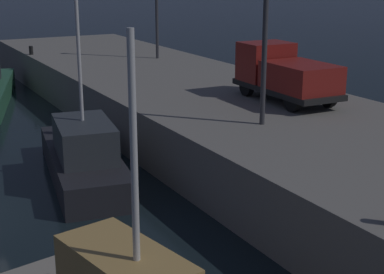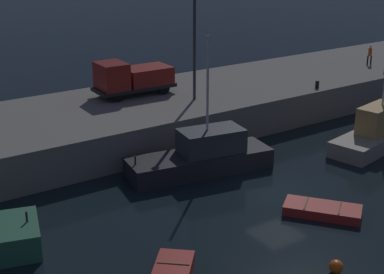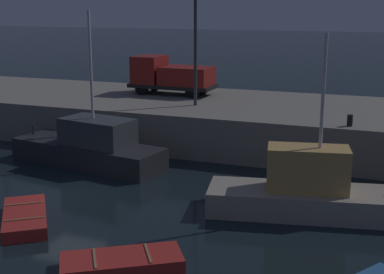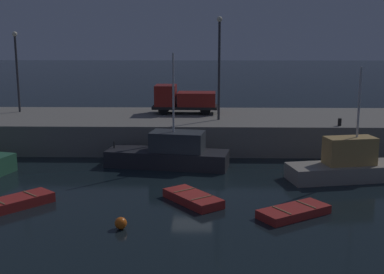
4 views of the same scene
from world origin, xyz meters
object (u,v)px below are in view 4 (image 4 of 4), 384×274
(rowboat_white_mid, at_px, (193,198))
(utility_truck, at_px, (183,99))
(fishing_boat_orange, at_px, (170,153))
(fishing_boat_blue, at_px, (348,165))
(lamp_post_east, at_px, (219,60))
(dinghy_red_small, at_px, (15,203))
(rowboat_blue_far, at_px, (294,212))
(bollard_central, at_px, (340,122))
(mooring_buoy_near, at_px, (121,223))
(lamp_post_west, at_px, (17,65))

(rowboat_white_mid, relative_size, utility_truck, 0.69)
(fishing_boat_orange, bearing_deg, fishing_boat_blue, -14.43)
(rowboat_white_mid, xyz_separation_m, lamp_post_east, (1.85, 13.94, 6.94))
(dinghy_red_small, relative_size, utility_truck, 0.70)
(lamp_post_east, relative_size, utility_truck, 1.44)
(rowboat_blue_far, height_order, bollard_central, bollard_central)
(rowboat_blue_far, distance_m, bollard_central, 14.64)
(mooring_buoy_near, bearing_deg, bollard_central, 46.65)
(fishing_boat_blue, height_order, lamp_post_east, lamp_post_east)
(rowboat_white_mid, distance_m, rowboat_blue_far, 5.63)
(mooring_buoy_near, xyz_separation_m, bollard_central, (14.38, 15.23, 2.37))
(mooring_buoy_near, relative_size, utility_truck, 0.10)
(fishing_boat_blue, distance_m, utility_truck, 16.88)
(rowboat_blue_far, relative_size, mooring_buoy_near, 6.88)
(mooring_buoy_near, distance_m, lamp_post_west, 26.00)
(dinghy_red_small, height_order, rowboat_blue_far, dinghy_red_small)
(dinghy_red_small, height_order, utility_truck, utility_truck)
(rowboat_white_mid, xyz_separation_m, mooring_buoy_near, (-3.39, -3.99, 0.05))
(fishing_boat_blue, distance_m, lamp_post_east, 13.66)
(rowboat_white_mid, relative_size, dinghy_red_small, 0.98)
(fishing_boat_orange, distance_m, lamp_post_east, 9.43)
(fishing_boat_orange, bearing_deg, utility_truck, 86.63)
(lamp_post_west, bearing_deg, lamp_post_east, -12.49)
(dinghy_red_small, height_order, lamp_post_east, lamp_post_east)
(rowboat_blue_far, xyz_separation_m, lamp_post_east, (-3.41, 15.94, 6.96))
(fishing_boat_blue, distance_m, fishing_boat_orange, 12.02)
(utility_truck, bearing_deg, dinghy_red_small, -114.80)
(fishing_boat_blue, bearing_deg, rowboat_white_mid, -154.00)
(fishing_boat_orange, relative_size, utility_truck, 1.55)
(fishing_boat_orange, distance_m, lamp_post_west, 18.30)
(rowboat_white_mid, bearing_deg, lamp_post_east, 82.45)
(fishing_boat_blue, relative_size, utility_truck, 1.38)
(lamp_post_west, distance_m, utility_truck, 15.08)
(rowboat_blue_far, height_order, utility_truck, utility_truck)
(mooring_buoy_near, xyz_separation_m, lamp_post_east, (5.24, 17.92, 6.89))
(mooring_buoy_near, height_order, lamp_post_east, lamp_post_east)
(rowboat_white_mid, distance_m, dinghy_red_small, 9.68)
(rowboat_blue_far, bearing_deg, mooring_buoy_near, -167.08)
(mooring_buoy_near, distance_m, lamp_post_east, 19.90)
(fishing_boat_blue, bearing_deg, utility_truck, 131.69)
(fishing_boat_orange, xyz_separation_m, dinghy_red_small, (-7.88, -8.82, -0.70))
(lamp_post_west, bearing_deg, utility_truck, -2.36)
(fishing_boat_orange, relative_size, bollard_central, 15.58)
(fishing_boat_blue, xyz_separation_m, lamp_post_west, (-25.86, 13.06, 5.65))
(lamp_post_west, relative_size, bollard_central, 12.48)
(fishing_boat_orange, height_order, rowboat_blue_far, fishing_boat_orange)
(lamp_post_east, height_order, bollard_central, lamp_post_east)
(dinghy_red_small, xyz_separation_m, mooring_buoy_near, (6.24, -2.99, 0.03))
(fishing_boat_blue, height_order, rowboat_blue_far, fishing_boat_blue)
(fishing_boat_orange, distance_m, rowboat_white_mid, 8.05)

